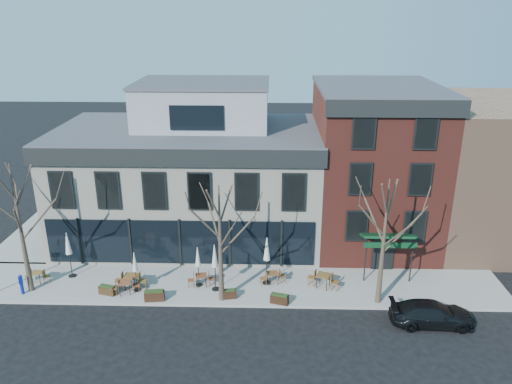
{
  "coord_description": "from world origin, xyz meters",
  "views": [
    {
      "loc": [
        5.69,
        -28.76,
        16.09
      ],
      "look_at": [
        4.82,
        2.0,
        4.62
      ],
      "focal_mm": 35.0,
      "sensor_mm": 36.0,
      "label": 1
    }
  ],
  "objects_px": {
    "call_box": "(21,284)",
    "parked_sedan": "(432,314)",
    "umbrella_0": "(68,246)",
    "cafe_set_0": "(37,276)"
  },
  "relations": [
    {
      "from": "umbrella_0",
      "to": "parked_sedan",
      "type": "bearing_deg",
      "value": -11.34
    },
    {
      "from": "parked_sedan",
      "to": "umbrella_0",
      "type": "height_order",
      "value": "umbrella_0"
    },
    {
      "from": "call_box",
      "to": "cafe_set_0",
      "type": "bearing_deg",
      "value": 76.79
    },
    {
      "from": "call_box",
      "to": "umbrella_0",
      "type": "relative_size",
      "value": 0.42
    },
    {
      "from": "call_box",
      "to": "parked_sedan",
      "type": "bearing_deg",
      "value": -5.24
    },
    {
      "from": "parked_sedan",
      "to": "umbrella_0",
      "type": "distance_m",
      "value": 21.63
    },
    {
      "from": "parked_sedan",
      "to": "cafe_set_0",
      "type": "distance_m",
      "value": 23.25
    },
    {
      "from": "cafe_set_0",
      "to": "umbrella_0",
      "type": "relative_size",
      "value": 0.51
    },
    {
      "from": "umbrella_0",
      "to": "cafe_set_0",
      "type": "bearing_deg",
      "value": -157.92
    },
    {
      "from": "call_box",
      "to": "cafe_set_0",
      "type": "xyz_separation_m",
      "value": [
        0.32,
        1.36,
        -0.26
      ]
    }
  ]
}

